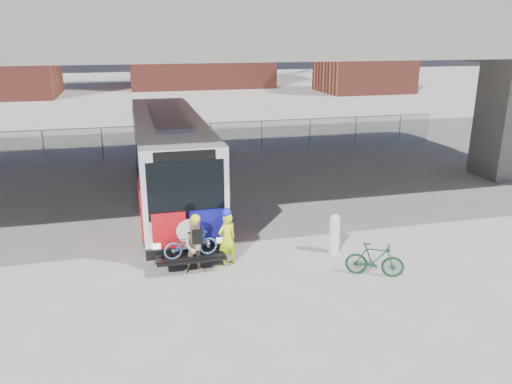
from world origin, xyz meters
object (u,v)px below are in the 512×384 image
object	(u,v)px
bus	(169,152)
cyclist_hivis	(227,238)
bollard	(334,232)
cyclist_tan	(196,245)
bike_parked	(375,260)

from	to	relation	value
bus	cyclist_hivis	xyz separation A→B (m)	(1.12, -6.34, -1.25)
bollard	cyclist_tan	world-z (taller)	cyclist_tan
bus	bike_parked	size ratio (longest dim) A/B	7.78
cyclist_hivis	bike_parked	bearing A→B (deg)	134.10
cyclist_hivis	cyclist_tan	xyz separation A→B (m)	(-0.96, -0.29, -0.02)
bollard	bus	bearing A→B (deg)	125.75
cyclist_hivis	bollard	bearing A→B (deg)	158.27
bike_parked	cyclist_tan	bearing A→B (deg)	99.58
bus	bollard	size ratio (longest dim) A/B	9.98
bus	cyclist_hivis	bearing A→B (deg)	-79.98
bike_parked	cyclist_hivis	bearing A→B (deg)	92.18
cyclist_hivis	bike_parked	distance (m)	4.34
bus	bollard	world-z (taller)	bus
bollard	cyclist_hivis	distance (m)	3.45
bollard	cyclist_tan	size ratio (longest dim) A/B	0.72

